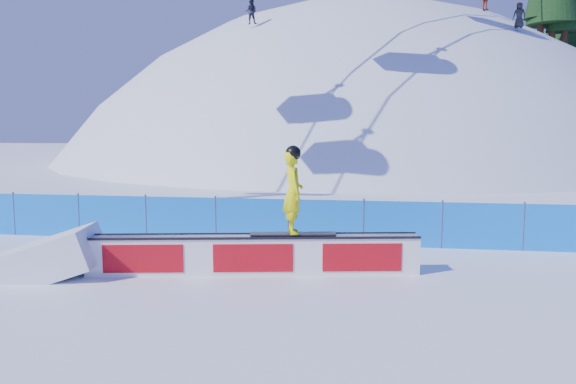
# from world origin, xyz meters

# --- Properties ---
(ground) EXTENTS (160.00, 160.00, 0.00)m
(ground) POSITION_xyz_m (0.00, 0.00, 0.00)
(ground) COLOR white
(ground) RESTS_ON ground
(snow_hill) EXTENTS (64.00, 64.00, 64.00)m
(snow_hill) POSITION_xyz_m (0.00, 42.00, -18.00)
(snow_hill) COLOR white
(snow_hill) RESTS_ON ground
(safety_fence) EXTENTS (22.05, 0.05, 1.30)m
(safety_fence) POSITION_xyz_m (0.00, 4.50, 0.60)
(safety_fence) COLOR #0C75F1
(safety_fence) RESTS_ON ground
(rail_box) EXTENTS (7.03, 1.71, 0.85)m
(rail_box) POSITION_xyz_m (-1.28, 1.33, 0.42)
(rail_box) COLOR white
(rail_box) RESTS_ON ground
(snow_ramp) EXTENTS (2.55, 1.84, 1.45)m
(snow_ramp) POSITION_xyz_m (-5.62, 0.56, 0.00)
(snow_ramp) COLOR white
(snow_ramp) RESTS_ON ground
(snowboarder) EXTENTS (1.84, 0.74, 1.90)m
(snowboarder) POSITION_xyz_m (-0.44, 1.48, 1.78)
(snowboarder) COLOR black
(snowboarder) RESTS_ON rail_box
(distant_skiers) EXTENTS (18.50, 8.41, 5.48)m
(distant_skiers) POSITION_xyz_m (1.51, 31.85, 12.04)
(distant_skiers) COLOR black
(distant_skiers) RESTS_ON ground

